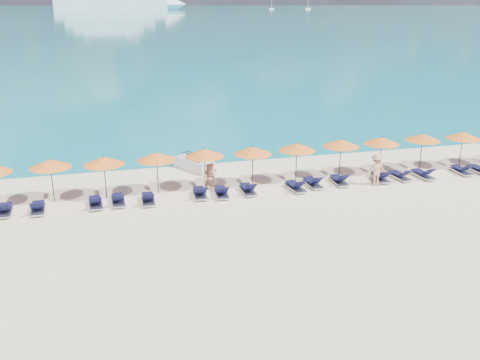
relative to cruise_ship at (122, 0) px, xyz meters
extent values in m
plane|color=beige|center=(-24.61, -570.56, -9.83)|extent=(1400.00, 1400.00, 0.00)
cube|color=#1FA9B2|center=(-24.61, 89.44, -9.82)|extent=(1600.00, 1300.00, 0.01)
cube|color=white|center=(-12.02, -0.94, -4.69)|extent=(114.30, 29.33, 10.28)
cone|color=white|center=(55.59, 4.36, -4.69)|extent=(24.31, 24.31, 22.61)
cube|color=white|center=(159.51, -5.79, -9.11)|extent=(5.40, 1.80, 1.44)
cylinder|color=white|center=(159.51, -5.79, -4.43)|extent=(0.32, 0.32, 8.99)
cube|color=white|center=(197.54, -17.71, -9.01)|extent=(6.11, 2.04, 1.63)
cylinder|color=white|center=(197.54, -17.71, -3.72)|extent=(0.37, 0.37, 10.18)
cube|color=silver|center=(-25.87, -561.50, -9.49)|extent=(2.23, 2.83, 0.62)
cube|color=black|center=(-25.76, -561.69, -9.04)|extent=(1.05, 1.25, 0.39)
cylinder|color=black|center=(-26.21, -560.92, -8.87)|extent=(0.57, 0.37, 0.07)
imported|color=tan|center=(-25.54, -565.29, -9.09)|extent=(0.54, 0.36, 1.47)
imported|color=tan|center=(-25.74, -565.47, -9.09)|extent=(0.82, 0.77, 1.48)
imported|color=tan|center=(-16.75, -566.88, -8.94)|extent=(1.18, 0.61, 1.78)
cylinder|color=black|center=(-33.64, -565.06, -8.73)|extent=(0.05, 0.05, 2.20)
cone|color=orange|center=(-33.64, -565.06, -7.81)|extent=(2.10, 2.10, 0.42)
sphere|color=black|center=(-33.64, -565.06, -7.59)|extent=(0.08, 0.08, 0.08)
cylinder|color=black|center=(-31.07, -565.23, -8.73)|extent=(0.05, 0.05, 2.20)
cone|color=orange|center=(-31.07, -565.23, -7.81)|extent=(2.10, 2.10, 0.42)
sphere|color=black|center=(-31.07, -565.23, -7.59)|extent=(0.08, 0.08, 0.08)
cylinder|color=black|center=(-28.42, -565.13, -8.73)|extent=(0.05, 0.05, 2.20)
cone|color=orange|center=(-28.42, -565.13, -7.81)|extent=(2.10, 2.10, 0.42)
sphere|color=black|center=(-28.42, -565.13, -7.59)|extent=(0.08, 0.08, 0.08)
cylinder|color=black|center=(-25.90, -565.07, -8.73)|extent=(0.05, 0.05, 2.20)
cone|color=orange|center=(-25.90, -565.07, -7.81)|extent=(2.10, 2.10, 0.42)
sphere|color=black|center=(-25.90, -565.07, -7.59)|extent=(0.08, 0.08, 0.08)
cylinder|color=black|center=(-23.30, -565.28, -8.73)|extent=(0.05, 0.05, 2.20)
cone|color=orange|center=(-23.30, -565.28, -7.81)|extent=(2.10, 2.10, 0.42)
sphere|color=black|center=(-23.30, -565.28, -7.59)|extent=(0.08, 0.08, 0.08)
cylinder|color=black|center=(-20.76, -565.20, -8.73)|extent=(0.05, 0.05, 2.20)
cone|color=orange|center=(-20.76, -565.20, -7.81)|extent=(2.10, 2.10, 0.42)
sphere|color=black|center=(-20.76, -565.20, -7.59)|extent=(0.08, 0.08, 0.08)
cylinder|color=black|center=(-18.05, -565.06, -8.73)|extent=(0.05, 0.05, 2.20)
cone|color=orange|center=(-18.05, -565.06, -7.81)|extent=(2.10, 2.10, 0.42)
sphere|color=black|center=(-18.05, -565.06, -7.59)|extent=(0.08, 0.08, 0.08)
cylinder|color=black|center=(-15.56, -565.14, -8.73)|extent=(0.05, 0.05, 2.20)
cone|color=orange|center=(-15.56, -565.14, -7.81)|extent=(2.10, 2.10, 0.42)
sphere|color=black|center=(-15.56, -565.14, -7.59)|extent=(0.08, 0.08, 0.08)
cylinder|color=black|center=(-12.82, -565.02, -8.73)|extent=(0.05, 0.05, 2.20)
cone|color=orange|center=(-12.82, -565.02, -7.81)|extent=(2.10, 2.10, 0.42)
sphere|color=black|center=(-12.82, -565.02, -7.59)|extent=(0.08, 0.08, 0.08)
cylinder|color=black|center=(-10.24, -565.24, -8.73)|extent=(0.05, 0.05, 2.20)
cone|color=orange|center=(-10.24, -565.24, -7.81)|extent=(2.10, 2.10, 0.42)
sphere|color=black|center=(-10.24, -565.24, -7.59)|extent=(0.08, 0.08, 0.08)
cube|color=silver|center=(-35.81, -566.18, -9.69)|extent=(0.68, 1.72, 0.06)
cube|color=black|center=(-35.82, -565.93, -9.53)|extent=(0.59, 1.12, 0.04)
cube|color=black|center=(-35.79, -566.73, -9.28)|extent=(0.57, 0.56, 0.43)
cube|color=silver|center=(-34.31, -566.31, -9.69)|extent=(0.68, 1.72, 0.06)
cube|color=black|center=(-34.32, -566.06, -9.53)|extent=(0.59, 1.12, 0.04)
cube|color=black|center=(-34.30, -566.85, -9.28)|extent=(0.57, 0.55, 0.43)
cube|color=silver|center=(-31.63, -566.27, -9.69)|extent=(0.72, 1.73, 0.06)
cube|color=black|center=(-31.64, -566.02, -9.53)|extent=(0.61, 1.13, 0.04)
cube|color=black|center=(-31.60, -566.82, -9.28)|extent=(0.58, 0.57, 0.43)
cube|color=silver|center=(-30.53, -566.19, -9.69)|extent=(0.66, 1.71, 0.06)
cube|color=black|center=(-30.54, -565.94, -9.53)|extent=(0.57, 1.11, 0.04)
cube|color=black|center=(-30.52, -566.74, -9.28)|extent=(0.56, 0.55, 0.43)
cube|color=silver|center=(-29.07, -566.42, -9.69)|extent=(0.69, 1.72, 0.06)
cube|color=black|center=(-29.06, -566.17, -9.53)|extent=(0.59, 1.12, 0.04)
cube|color=black|center=(-29.10, -566.97, -9.28)|extent=(0.57, 0.56, 0.43)
cube|color=silver|center=(-26.40, -566.22, -9.69)|extent=(0.70, 1.73, 0.06)
cube|color=black|center=(-26.39, -565.97, -9.53)|extent=(0.60, 1.13, 0.04)
cube|color=black|center=(-26.43, -566.77, -9.28)|extent=(0.58, 0.56, 0.43)
cube|color=silver|center=(-25.30, -566.40, -9.69)|extent=(0.75, 1.74, 0.06)
cube|color=black|center=(-25.28, -566.15, -9.53)|extent=(0.64, 1.14, 0.04)
cube|color=black|center=(-25.34, -566.95, -9.28)|extent=(0.59, 0.58, 0.43)
cube|color=silver|center=(-23.85, -566.32, -9.69)|extent=(0.65, 1.71, 0.06)
cube|color=black|center=(-23.85, -566.07, -9.53)|extent=(0.57, 1.11, 0.04)
cube|color=black|center=(-23.86, -566.87, -9.28)|extent=(0.56, 0.55, 0.43)
cube|color=silver|center=(-21.28, -566.53, -9.69)|extent=(0.79, 1.75, 0.06)
cube|color=black|center=(-21.31, -566.28, -9.53)|extent=(0.66, 1.15, 0.04)
cube|color=black|center=(-21.23, -567.07, -9.28)|extent=(0.60, 0.59, 0.43)
cube|color=silver|center=(-20.14, -566.18, -9.69)|extent=(0.65, 1.71, 0.06)
cube|color=black|center=(-20.15, -565.93, -9.53)|extent=(0.57, 1.11, 0.04)
cube|color=black|center=(-20.13, -566.73, -9.28)|extent=(0.56, 0.55, 0.43)
cube|color=silver|center=(-18.58, -566.16, -9.69)|extent=(0.71, 1.73, 0.06)
cube|color=black|center=(-18.57, -565.91, -9.53)|extent=(0.61, 1.13, 0.04)
cube|color=black|center=(-18.61, -566.71, -9.28)|extent=(0.58, 0.57, 0.43)
cube|color=silver|center=(-16.09, -566.25, -9.69)|extent=(0.77, 1.75, 0.06)
cube|color=black|center=(-16.07, -566.00, -9.53)|extent=(0.65, 1.14, 0.04)
cube|color=black|center=(-16.14, -566.80, -9.28)|extent=(0.60, 0.58, 0.43)
cube|color=silver|center=(-14.89, -566.28, -9.69)|extent=(0.79, 1.76, 0.06)
cube|color=black|center=(-14.92, -566.04, -9.53)|extent=(0.66, 1.15, 0.04)
cube|color=black|center=(-14.83, -566.83, -9.28)|extent=(0.60, 0.59, 0.43)
cube|color=silver|center=(-13.48, -566.40, -9.69)|extent=(0.71, 1.73, 0.06)
cube|color=black|center=(-13.49, -566.15, -9.53)|extent=(0.61, 1.13, 0.04)
cube|color=black|center=(-13.45, -566.95, -9.28)|extent=(0.58, 0.57, 0.43)
cube|color=silver|center=(-10.85, -566.27, -9.69)|extent=(0.66, 1.71, 0.06)
cube|color=black|center=(-10.85, -566.02, -9.53)|extent=(0.57, 1.11, 0.04)
cube|color=black|center=(-10.86, -566.82, -9.28)|extent=(0.56, 0.55, 0.43)
cube|color=silver|center=(-9.74, -566.48, -9.69)|extent=(0.65, 1.71, 0.06)
cube|color=black|center=(-9.74, -566.23, -9.53)|extent=(0.57, 1.11, 0.04)
camera|label=1|loc=(-31.01, -591.80, -0.17)|focal=40.00mm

